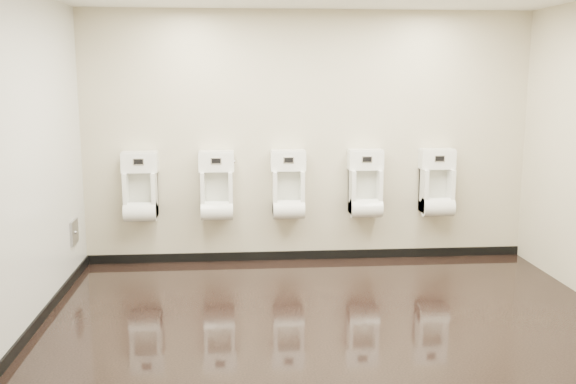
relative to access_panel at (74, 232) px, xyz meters
name	(u,v)px	position (x,y,z in m)	size (l,w,h in m)	color
ground	(329,314)	(2.48, -1.20, -0.50)	(5.00, 3.50, 0.00)	black
back_wall	(308,138)	(2.48, 0.55, 0.90)	(5.00, 0.02, 2.80)	beige
front_wall	(375,195)	(2.48, -2.95, 0.90)	(5.00, 0.02, 2.80)	beige
left_wall	(29,161)	(-0.02, -1.20, 0.90)	(0.02, 3.50, 2.80)	beige
tile_overlay_left	(30,161)	(-0.01, -1.20, 0.90)	(0.01, 3.50, 2.80)	silver
skirting_back	(308,255)	(2.48, 0.54, -0.45)	(5.00, 0.02, 0.10)	black
skirting_left	(42,317)	(-0.01, -1.20, -0.45)	(0.02, 3.50, 0.10)	black
access_panel	(74,232)	(0.00, 0.00, 0.00)	(0.04, 0.25, 0.25)	#9E9EA3
urinal_0	(140,192)	(0.63, 0.42, 0.34)	(0.40, 0.30, 0.74)	white
urinal_1	(217,191)	(1.46, 0.42, 0.34)	(0.40, 0.30, 0.74)	white
urinal_2	(288,190)	(2.25, 0.42, 0.34)	(0.40, 0.30, 0.74)	white
urinal_3	(365,189)	(3.12, 0.42, 0.34)	(0.40, 0.30, 0.74)	white
urinal_4	(437,188)	(3.94, 0.42, 0.34)	(0.40, 0.30, 0.74)	white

